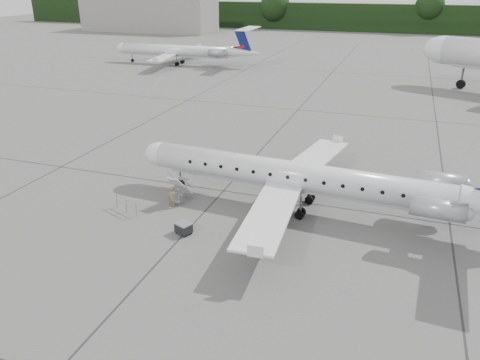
% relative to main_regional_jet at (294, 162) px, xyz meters
% --- Properties ---
extents(ground, '(320.00, 320.00, 0.00)m').
position_rel_main_regional_jet_xyz_m(ground, '(0.49, -5.97, -3.39)').
color(ground, '#5F5F5D').
rests_on(ground, ground).
extents(treeline, '(260.00, 4.00, 8.00)m').
position_rel_main_regional_jet_xyz_m(treeline, '(0.49, 124.03, 0.61)').
color(treeline, black).
rests_on(treeline, ground).
extents(terminal_building, '(40.00, 14.00, 10.00)m').
position_rel_main_regional_jet_xyz_m(terminal_building, '(-69.51, 104.03, 1.61)').
color(terminal_building, gray).
rests_on(terminal_building, ground).
extents(main_regional_jet, '(27.63, 20.73, 6.78)m').
position_rel_main_regional_jet_xyz_m(main_regional_jet, '(0.00, 0.00, 0.00)').
color(main_regional_jet, silver).
rests_on(main_regional_jet, ground).
extents(airstair, '(0.99, 2.19, 2.12)m').
position_rel_main_regional_jet_xyz_m(airstair, '(-7.83, -1.55, -2.33)').
color(airstair, silver).
rests_on(airstair, ground).
extents(passenger, '(0.64, 0.53, 1.51)m').
position_rel_main_regional_jet_xyz_m(passenger, '(-7.91, -2.77, -2.63)').
color(passenger, olive).
rests_on(passenger, ground).
extents(safety_railing, '(2.07, 0.90, 1.00)m').
position_rel_main_regional_jet_xyz_m(safety_railing, '(-10.53, -4.45, -2.89)').
color(safety_railing, gray).
rests_on(safety_railing, ground).
extents(baggage_cart, '(1.15, 1.06, 0.81)m').
position_rel_main_regional_jet_xyz_m(baggage_cart, '(-5.56, -5.84, -2.98)').
color(baggage_cart, black).
rests_on(baggage_cart, ground).
extents(bg_regional_left, '(27.36, 20.10, 7.02)m').
position_rel_main_regional_jet_xyz_m(bg_regional_left, '(-34.73, 51.31, 0.12)').
color(bg_regional_left, silver).
rests_on(bg_regional_left, ground).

